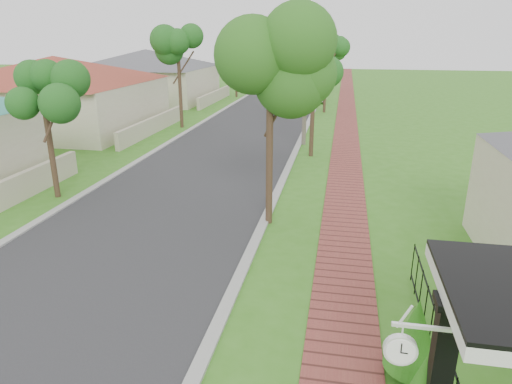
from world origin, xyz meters
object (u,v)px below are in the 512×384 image
Objects in this scene: near_tree at (270,69)px; utility_pole at (306,69)px; porch_post at (438,384)px; station_clock at (402,348)px; parked_car_red at (293,102)px; parked_car_white at (315,95)px.

near_tree is 11.54m from utility_pole.
porch_post is 3.09× the size of station_clock.
parked_car_red is 0.55× the size of utility_pole.
parked_car_red is 6.35m from parked_car_white.
porch_post is 0.66× the size of parked_car_white.
station_clock is (3.52, -37.43, 1.32)m from parked_car_white.
utility_pole is 20.26m from station_clock.
parked_car_white is 0.62× the size of near_tree.
station_clock is at bearing -147.58° from porch_post.
porch_post is 0.31× the size of utility_pole.
parked_car_red is 1.19× the size of parked_car_white.
parked_car_red is at bearing 99.53° from utility_pole.
parked_car_red is 0.74× the size of near_tree.
near_tree is at bearing -82.68° from parked_car_red.
near_tree is (1.80, -22.83, 4.12)m from parked_car_red.
utility_pole is at bearing 98.62° from station_clock.
utility_pole reaches higher than parked_car_red.
utility_pole is at bearing 100.60° from porch_post.
parked_car_white is at bearing 96.39° from porch_post.
station_clock is (4.92, -31.23, 1.18)m from parked_car_red.
utility_pole is (0.50, -17.52, 3.50)m from parked_car_white.
utility_pole reaches higher than station_clock.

